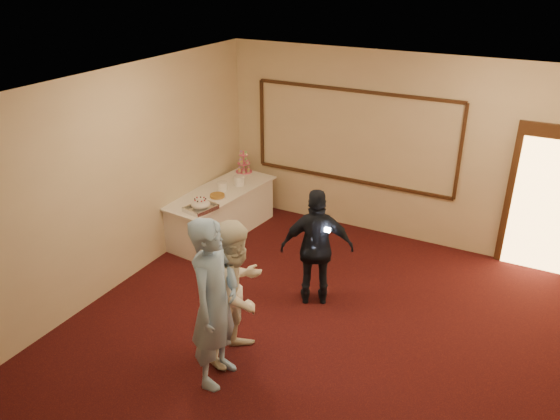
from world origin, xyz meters
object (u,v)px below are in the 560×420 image
Objects in this scene: cupcake_stand at (244,164)px; tart at (217,196)px; plate_stack_a at (222,186)px; plate_stack_b at (239,181)px; guest at (317,248)px; pavlova_tray at (201,206)px; man at (215,303)px; woman at (237,291)px; buffet_table at (221,212)px.

cupcake_stand is 1.57× the size of tart.
plate_stack_b is (0.13, 0.32, 0.01)m from plate_stack_a.
guest is (2.34, -2.02, -0.11)m from cupcake_stand.
pavlova_tray is 1.13m from plate_stack_b.
man reaches higher than cupcake_stand.
woman is 1.06× the size of guest.
pavlova_tray is 1.26× the size of cupcake_stand.
pavlova_tray is 1.99× the size of tart.
man is at bearing 53.53° from guest.
tart is (0.10, -0.30, -0.04)m from plate_stack_a.
cupcake_stand is 0.22× the size of man.
man is 1.20× the size of guest.
pavlova_tray reaches higher than plate_stack_a.
cupcake_stand is at bearing 34.57° from woman.
plate_stack_a is 2.49m from guest.
man reaches higher than tart.
guest is at bearing -15.42° from man.
pavlova_tray is at bearing -80.99° from cupcake_stand.
tart is (0.12, -0.25, 0.41)m from buffet_table.
buffet_table is 1.35× the size of guest.
man is at bearing -57.82° from plate_stack_a.
plate_stack_a is at bearing 26.93° from man.
pavlova_tray is at bearing -79.94° from plate_stack_a.
pavlova_tray is at bearing -85.09° from tart.
tart is (0.22, -1.18, -0.13)m from cupcake_stand.
woman reaches higher than guest.
cupcake_stand is 0.26× the size of guest.
buffet_table is 0.49m from tart.
pavlova_tray is at bearing -77.65° from buffet_table.
plate_stack_a is at bearing 40.71° from woman.
guest is at bearing -25.77° from buffet_table.
buffet_table is 5.09× the size of cupcake_stand.
guest is (2.24, -1.08, 0.42)m from buffet_table.
guest is (2.12, -0.83, 0.02)m from tart.
plate_stack_a is 0.10× the size of woman.
pavlova_tray is 2.84× the size of plate_stack_b.
guest is at bearing -34.78° from plate_stack_b.
woman is at bearing -44.97° from pavlova_tray.
buffet_table is 11.45× the size of plate_stack_b.
woman is (1.77, -2.24, 0.06)m from tart.
pavlova_tray is 3.21× the size of plate_stack_a.
pavlova_tray is at bearing -89.18° from plate_stack_b.
buffet_table is 8.02× the size of tart.
cupcake_stand is (-0.27, 1.70, 0.08)m from pavlova_tray.
man is at bearing -57.05° from buffet_table.
pavlova_tray is 2.79m from man.
pavlova_tray is at bearing 49.33° from woman.
plate_stack_b is 0.12× the size of guest.
guest reaches higher than tart.
woman is (2.00, -3.42, -0.06)m from cupcake_stand.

